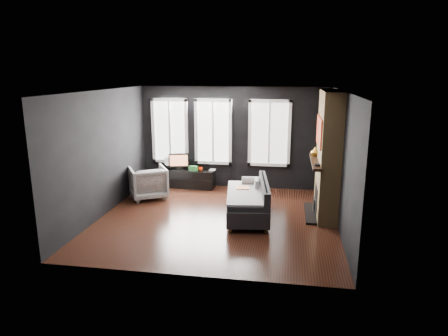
% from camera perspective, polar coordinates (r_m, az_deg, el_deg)
% --- Properties ---
extents(floor, '(5.00, 5.00, 0.00)m').
position_cam_1_polar(floor, '(8.65, -0.98, -7.22)').
color(floor, black).
rests_on(floor, ground).
extents(ceiling, '(5.00, 5.00, 0.00)m').
position_cam_1_polar(ceiling, '(8.09, -1.06, 10.95)').
color(ceiling, white).
rests_on(ceiling, ground).
extents(wall_back, '(5.00, 0.02, 2.70)m').
position_cam_1_polar(wall_back, '(10.69, 1.39, 4.33)').
color(wall_back, black).
rests_on(wall_back, ground).
extents(wall_left, '(0.02, 5.00, 2.70)m').
position_cam_1_polar(wall_left, '(9.05, -16.81, 2.04)').
color(wall_left, black).
rests_on(wall_left, ground).
extents(wall_right, '(0.02, 5.00, 2.70)m').
position_cam_1_polar(wall_right, '(8.20, 16.43, 0.91)').
color(wall_right, black).
rests_on(wall_right, ground).
extents(windows, '(4.00, 0.16, 1.76)m').
position_cam_1_polar(windows, '(10.60, -1.05, 9.86)').
color(windows, white).
rests_on(windows, wall_back).
extents(fireplace, '(0.70, 1.62, 2.70)m').
position_cam_1_polar(fireplace, '(8.76, 14.68, 1.81)').
color(fireplace, '#93724C').
rests_on(fireplace, floor).
extents(sofa, '(1.18, 2.01, 0.82)m').
position_cam_1_polar(sofa, '(8.61, 3.35, -4.45)').
color(sofa, '#27272A').
rests_on(sofa, floor).
extents(stripe_pillow, '(0.12, 0.33, 0.32)m').
position_cam_1_polar(stripe_pillow, '(8.90, 4.67, -2.64)').
color(stripe_pillow, gray).
rests_on(stripe_pillow, sofa).
extents(armchair, '(1.13, 1.11, 0.87)m').
position_cam_1_polar(armchair, '(10.07, -10.79, -1.82)').
color(armchair, silver).
rests_on(armchair, floor).
extents(media_console, '(1.44, 0.52, 0.49)m').
position_cam_1_polar(media_console, '(10.90, -5.09, -1.48)').
color(media_console, black).
rests_on(media_console, floor).
extents(monitor, '(0.57, 0.25, 0.50)m').
position_cam_1_polar(monitor, '(10.87, -6.48, 1.10)').
color(monitor, black).
rests_on(monitor, media_console).
extents(desk_fan, '(0.25, 0.25, 0.34)m').
position_cam_1_polar(desk_fan, '(10.96, -7.97, 0.76)').
color(desk_fan, '#959595').
rests_on(desk_fan, media_console).
extents(mug, '(0.12, 0.10, 0.12)m').
position_cam_1_polar(mug, '(10.68, -3.35, -0.08)').
color(mug, red).
rests_on(mug, media_console).
extents(book, '(0.16, 0.02, 0.21)m').
position_cam_1_polar(book, '(10.73, -2.09, 0.25)').
color(book, '#B5A98F').
rests_on(book, media_console).
extents(storage_box, '(0.25, 0.19, 0.12)m').
position_cam_1_polar(storage_box, '(10.73, -4.40, -0.03)').
color(storage_box, '#2D7B35').
rests_on(storage_box, media_console).
extents(mantel_vase, '(0.24, 0.25, 0.19)m').
position_cam_1_polar(mantel_vase, '(9.19, 12.88, 2.30)').
color(mantel_vase, gold).
rests_on(mantel_vase, fireplace).
extents(mantel_clock, '(0.13, 0.13, 0.04)m').
position_cam_1_polar(mantel_clock, '(8.23, 13.24, 0.43)').
color(mantel_clock, black).
rests_on(mantel_clock, fireplace).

